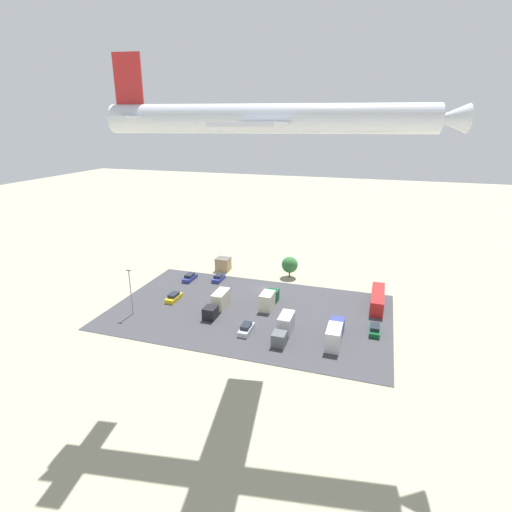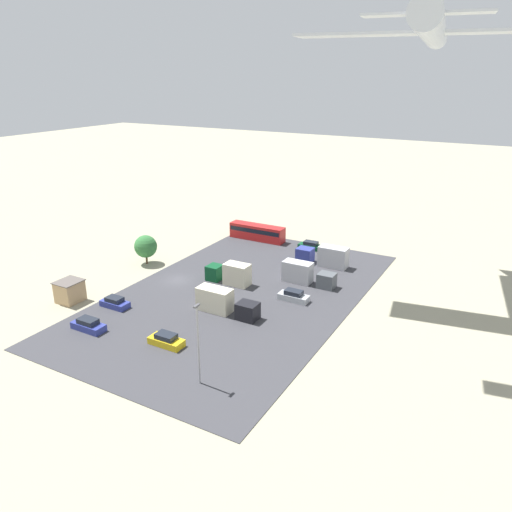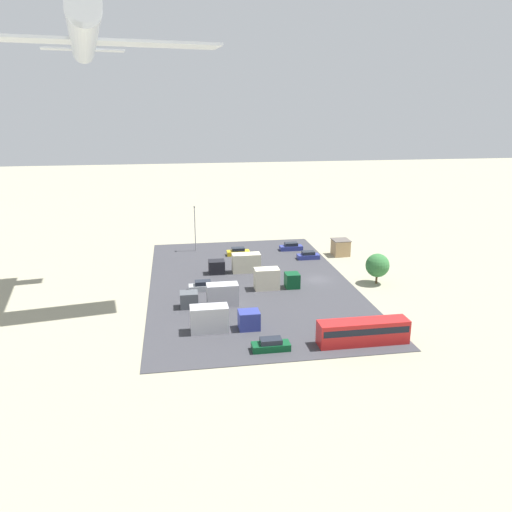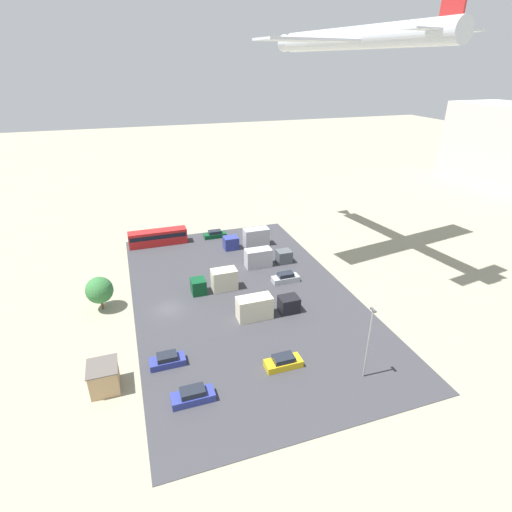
{
  "view_description": "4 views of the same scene",
  "coord_description": "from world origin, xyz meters",
  "px_view_note": "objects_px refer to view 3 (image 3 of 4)",
  "views": [
    {
      "loc": [
        -23.73,
        81.7,
        37.02
      ],
      "look_at": [
        -5.02,
        23.03,
        16.18
      ],
      "focal_mm": 28.0,
      "sensor_mm": 36.0,
      "label": 1
    },
    {
      "loc": [
        59.73,
        48.2,
        32.26
      ],
      "look_at": [
        -1.44,
        14.02,
        6.33
      ],
      "focal_mm": 35.0,
      "sensor_mm": 36.0,
      "label": 2
    },
    {
      "loc": [
        -79.61,
        24.04,
        28.7
      ],
      "look_at": [
        0.05,
        10.85,
        4.87
      ],
      "focal_mm": 35.0,
      "sensor_mm": 36.0,
      "label": 3
    },
    {
      "loc": [
        52.55,
        -3.74,
        33.72
      ],
      "look_at": [
        -2.72,
        14.92,
        5.45
      ],
      "focal_mm": 28.0,
      "sensor_mm": 36.0,
      "label": 4
    }
  ],
  "objects_px": {
    "parked_truck_3": "(238,264)",
    "parked_truck_0": "(221,319)",
    "bus": "(363,331)",
    "parked_car_0": "(238,252)",
    "parked_car_2": "(291,247)",
    "parked_truck_2": "(274,279)",
    "airplane": "(83,36)",
    "shed_building": "(341,247)",
    "parked_car_1": "(271,345)",
    "parked_truck_1": "(213,296)",
    "parked_car_4": "(308,256)",
    "parked_car_3": "(203,286)"
  },
  "relations": [
    {
      "from": "parked_car_4",
      "to": "parked_truck_3",
      "type": "bearing_deg",
      "value": 112.43
    },
    {
      "from": "bus",
      "to": "parked_car_3",
      "type": "distance_m",
      "value": 29.47
    },
    {
      "from": "parked_car_3",
      "to": "parked_truck_0",
      "type": "relative_size",
      "value": 0.5
    },
    {
      "from": "parked_truck_0",
      "to": "parked_truck_1",
      "type": "relative_size",
      "value": 1.06
    },
    {
      "from": "parked_car_4",
      "to": "bus",
      "type": "bearing_deg",
      "value": 175.44
    },
    {
      "from": "parked_car_0",
      "to": "parked_car_2",
      "type": "xyz_separation_m",
      "value": [
        1.93,
        -11.52,
        0.02
      ]
    },
    {
      "from": "parked_car_1",
      "to": "parked_car_4",
      "type": "bearing_deg",
      "value": -21.72
    },
    {
      "from": "parked_car_4",
      "to": "airplane",
      "type": "height_order",
      "value": "airplane"
    },
    {
      "from": "bus",
      "to": "parked_truck_2",
      "type": "relative_size",
      "value": 1.55
    },
    {
      "from": "parked_truck_3",
      "to": "parked_car_1",
      "type": "bearing_deg",
      "value": -179.89
    },
    {
      "from": "bus",
      "to": "parked_car_2",
      "type": "height_order",
      "value": "bus"
    },
    {
      "from": "parked_car_0",
      "to": "parked_truck_2",
      "type": "distance_m",
      "value": 20.82
    },
    {
      "from": "parked_truck_3",
      "to": "parked_truck_0",
      "type": "bearing_deg",
      "value": 167.32
    },
    {
      "from": "bus",
      "to": "parked_truck_0",
      "type": "distance_m",
      "value": 18.68
    },
    {
      "from": "parked_car_4",
      "to": "parked_truck_0",
      "type": "relative_size",
      "value": 0.47
    },
    {
      "from": "airplane",
      "to": "parked_car_1",
      "type": "bearing_deg",
      "value": 137.77
    },
    {
      "from": "parked_truck_1",
      "to": "parked_truck_3",
      "type": "xyz_separation_m",
      "value": [
        15.41,
        -5.77,
        0.03
      ]
    },
    {
      "from": "shed_building",
      "to": "parked_car_1",
      "type": "distance_m",
      "value": 44.8
    },
    {
      "from": "parked_car_3",
      "to": "parked_truck_3",
      "type": "relative_size",
      "value": 0.49
    },
    {
      "from": "parked_car_3",
      "to": "parked_truck_2",
      "type": "distance_m",
      "value": 11.76
    },
    {
      "from": "parked_truck_0",
      "to": "parked_truck_3",
      "type": "xyz_separation_m",
      "value": [
        24.44,
        -5.5,
        -0.07
      ]
    },
    {
      "from": "parked_car_0",
      "to": "parked_truck_3",
      "type": "height_order",
      "value": "parked_truck_3"
    },
    {
      "from": "parked_car_0",
      "to": "parked_truck_3",
      "type": "relative_size",
      "value": 0.49
    },
    {
      "from": "bus",
      "to": "parked_car_3",
      "type": "xyz_separation_m",
      "value": [
        22.66,
        18.82,
        -0.98
      ]
    },
    {
      "from": "parked_car_3",
      "to": "airplane",
      "type": "xyz_separation_m",
      "value": [
        -8.81,
        14.05,
        36.53
      ]
    },
    {
      "from": "bus",
      "to": "parked_truck_3",
      "type": "bearing_deg",
      "value": 20.95
    },
    {
      "from": "parked_car_1",
      "to": "parked_truck_3",
      "type": "distance_m",
      "value": 31.12
    },
    {
      "from": "parked_truck_2",
      "to": "airplane",
      "type": "distance_m",
      "value": 44.63
    },
    {
      "from": "parked_car_0",
      "to": "parked_car_1",
      "type": "height_order",
      "value": "parked_car_0"
    },
    {
      "from": "bus",
      "to": "parked_car_0",
      "type": "bearing_deg",
      "value": 13.89
    },
    {
      "from": "parked_car_4",
      "to": "shed_building",
      "type": "bearing_deg",
      "value": -76.67
    },
    {
      "from": "parked_truck_1",
      "to": "parked_truck_3",
      "type": "distance_m",
      "value": 16.46
    },
    {
      "from": "bus",
      "to": "parked_car_3",
      "type": "height_order",
      "value": "bus"
    },
    {
      "from": "parked_truck_0",
      "to": "parked_truck_3",
      "type": "distance_m",
      "value": 25.05
    },
    {
      "from": "parked_truck_2",
      "to": "parked_truck_3",
      "type": "relative_size",
      "value": 0.8
    },
    {
      "from": "parked_car_2",
      "to": "parked_car_4",
      "type": "xyz_separation_m",
      "value": [
        -6.82,
        -1.9,
        -0.04
      ]
    },
    {
      "from": "airplane",
      "to": "parked_truck_0",
      "type": "bearing_deg",
      "value": 146.28
    },
    {
      "from": "parked_car_0",
      "to": "parked_truck_1",
      "type": "xyz_separation_m",
      "value": [
        -26.46,
        7.26,
        0.89
      ]
    },
    {
      "from": "shed_building",
      "to": "parked_car_4",
      "type": "xyz_separation_m",
      "value": [
        -1.72,
        7.24,
        -0.92
      ]
    },
    {
      "from": "parked_car_4",
      "to": "parked_truck_3",
      "type": "xyz_separation_m",
      "value": [
        -6.15,
        14.91,
        0.93
      ]
    },
    {
      "from": "bus",
      "to": "parked_car_4",
      "type": "bearing_deg",
      "value": -4.56
    },
    {
      "from": "parked_car_0",
      "to": "parked_car_4",
      "type": "height_order",
      "value": "parked_car_0"
    },
    {
      "from": "shed_building",
      "to": "parked_truck_0",
      "type": "distance_m",
      "value": 42.52
    },
    {
      "from": "parked_car_3",
      "to": "parked_car_0",
      "type": "bearing_deg",
      "value": -23.19
    },
    {
      "from": "shed_building",
      "to": "parked_truck_0",
      "type": "relative_size",
      "value": 0.4
    },
    {
      "from": "parked_truck_1",
      "to": "parked_truck_3",
      "type": "bearing_deg",
      "value": -20.52
    },
    {
      "from": "bus",
      "to": "airplane",
      "type": "relative_size",
      "value": 0.28
    },
    {
      "from": "bus",
      "to": "parked_truck_1",
      "type": "xyz_separation_m",
      "value": [
        15.75,
        17.7,
        -0.13
      ]
    },
    {
      "from": "parked_car_1",
      "to": "parked_truck_0",
      "type": "bearing_deg",
      "value": 39.86
    },
    {
      "from": "parked_car_1",
      "to": "parked_car_3",
      "type": "relative_size",
      "value": 1.02
    }
  ]
}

